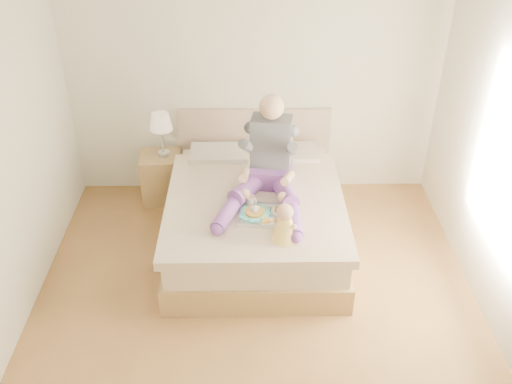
{
  "coord_description": "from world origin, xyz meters",
  "views": [
    {
      "loc": [
        -0.06,
        -3.61,
        3.66
      ],
      "look_at": [
        0.0,
        0.7,
        0.82
      ],
      "focal_mm": 40.0,
      "sensor_mm": 36.0,
      "label": 1
    }
  ],
  "objects_px": {
    "bed": "(255,213)",
    "nightstand": "(162,177)",
    "tray": "(265,213)",
    "adult": "(268,166)",
    "baby": "(285,225)"
  },
  "relations": [
    {
      "from": "nightstand",
      "to": "adult",
      "type": "relative_size",
      "value": 0.46
    },
    {
      "from": "bed",
      "to": "baby",
      "type": "relative_size",
      "value": 6.05
    },
    {
      "from": "bed",
      "to": "nightstand",
      "type": "distance_m",
      "value": 1.28
    },
    {
      "from": "bed",
      "to": "baby",
      "type": "distance_m",
      "value": 0.95
    },
    {
      "from": "bed",
      "to": "baby",
      "type": "height_order",
      "value": "bed"
    },
    {
      "from": "adult",
      "to": "nightstand",
      "type": "bearing_deg",
      "value": 154.75
    },
    {
      "from": "adult",
      "to": "tray",
      "type": "bearing_deg",
      "value": -85.53
    },
    {
      "from": "bed",
      "to": "tray",
      "type": "height_order",
      "value": "bed"
    },
    {
      "from": "bed",
      "to": "baby",
      "type": "xyz_separation_m",
      "value": [
        0.25,
        -0.81,
        0.44
      ]
    },
    {
      "from": "nightstand",
      "to": "tray",
      "type": "height_order",
      "value": "tray"
    },
    {
      "from": "nightstand",
      "to": "adult",
      "type": "distance_m",
      "value": 1.54
    },
    {
      "from": "bed",
      "to": "nightstand",
      "type": "bearing_deg",
      "value": 143.71
    },
    {
      "from": "bed",
      "to": "adult",
      "type": "distance_m",
      "value": 0.59
    },
    {
      "from": "tray",
      "to": "baby",
      "type": "height_order",
      "value": "baby"
    },
    {
      "from": "bed",
      "to": "tray",
      "type": "relative_size",
      "value": 4.15
    }
  ]
}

